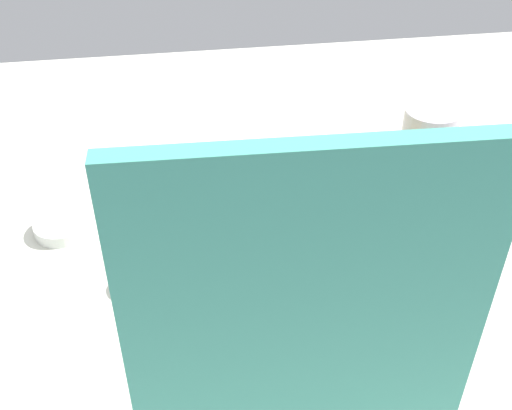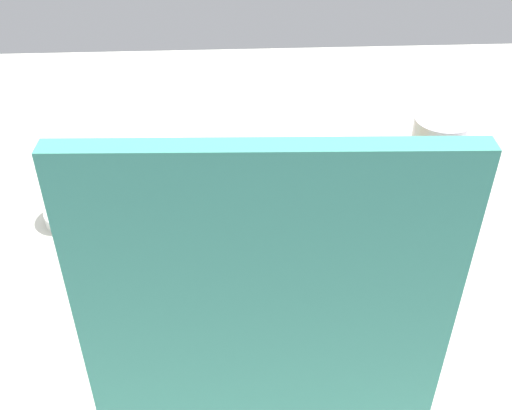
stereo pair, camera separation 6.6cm
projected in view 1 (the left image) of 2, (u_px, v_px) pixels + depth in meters
ground_plane at (263, 251)px, 86.79cm from camera, size 180.00×140.00×3.00cm
fruit_bowl at (256, 243)px, 82.17cm from camera, size 27.40×27.40×4.64cm
orange_front_left at (207, 189)px, 82.28cm from camera, size 6.90×6.90×6.90cm
orange_front_right at (198, 230)px, 75.24cm from camera, size 6.90×6.90×6.90cm
orange_center at (261, 246)px, 72.82cm from camera, size 6.90×6.90×6.90cm
orange_back_left at (299, 221)px, 76.67cm from camera, size 6.90×6.90×6.90cm
orange_back_right at (307, 196)px, 80.90cm from camera, size 6.90×6.90×6.90cm
orange_top_stack at (252, 176)px, 84.80cm from camera, size 6.90×6.90×6.90cm
banana_bunch at (286, 209)px, 77.40cm from camera, size 14.13×18.29×8.40cm
cutting_board at (306, 341)px, 48.09cm from camera, size 28.05×2.90×36.00cm
thermos_tumbler at (422, 168)px, 85.03cm from camera, size 7.23×7.23×17.75cm
jar_lid at (61, 227)px, 87.28cm from camera, size 7.54×7.54×1.73cm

